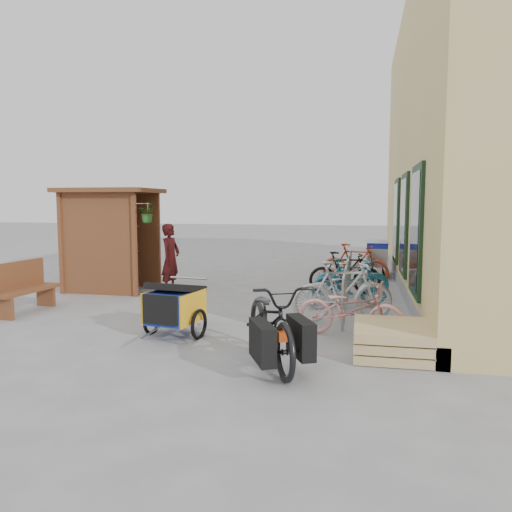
% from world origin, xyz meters
% --- Properties ---
extents(ground, '(80.00, 80.00, 0.00)m').
position_xyz_m(ground, '(0.00, 0.00, 0.00)').
color(ground, '#979799').
extents(kiosk, '(2.49, 1.65, 2.40)m').
position_xyz_m(kiosk, '(-3.28, 2.47, 1.55)').
color(kiosk, brown).
rests_on(kiosk, ground).
extents(bike_rack, '(0.05, 5.35, 0.86)m').
position_xyz_m(bike_rack, '(2.30, 2.40, 0.52)').
color(bike_rack, '#A5A8AD').
rests_on(bike_rack, ground).
extents(pallet_stack, '(1.00, 1.20, 0.40)m').
position_xyz_m(pallet_stack, '(3.00, -1.40, 0.21)').
color(pallet_stack, tan).
rests_on(pallet_stack, ground).
extents(bench, '(0.55, 1.54, 0.96)m').
position_xyz_m(bench, '(-3.68, -0.10, 0.49)').
color(bench, brown).
rests_on(bench, ground).
extents(shopping_carts, '(0.57, 1.92, 1.02)m').
position_xyz_m(shopping_carts, '(3.00, 6.31, 0.60)').
color(shopping_carts, silver).
rests_on(shopping_carts, ground).
extents(child_trailer, '(0.96, 1.54, 0.89)m').
position_xyz_m(child_trailer, '(-0.24, -1.09, 0.49)').
color(child_trailer, '#1B2E96').
rests_on(child_trailer, ground).
extents(cargo_bike, '(1.53, 2.18, 1.08)m').
position_xyz_m(cargo_bike, '(1.48, -2.14, 0.54)').
color(cargo_bike, black).
rests_on(cargo_bike, ground).
extents(person_kiosk, '(0.47, 0.63, 1.60)m').
position_xyz_m(person_kiosk, '(-1.69, 2.41, 0.80)').
color(person_kiosk, maroon).
rests_on(person_kiosk, ground).
extents(bike_0, '(1.72, 0.85, 0.86)m').
position_xyz_m(bike_0, '(2.43, -0.58, 0.43)').
color(bike_0, pink).
rests_on(bike_0, ground).
extents(bike_1, '(1.84, 1.01, 1.07)m').
position_xyz_m(bike_1, '(2.27, 0.39, 0.53)').
color(bike_1, silver).
rests_on(bike_1, ground).
extents(bike_2, '(1.64, 1.01, 0.81)m').
position_xyz_m(bike_2, '(2.26, 1.53, 0.41)').
color(bike_2, silver).
rests_on(bike_2, ground).
extents(bike_3, '(1.65, 0.88, 0.96)m').
position_xyz_m(bike_3, '(2.37, 1.85, 0.48)').
color(bike_3, '#1D5E75').
rests_on(bike_3, ground).
extents(bike_4, '(1.67, 0.79, 0.84)m').
position_xyz_m(bike_4, '(2.39, 2.80, 0.42)').
color(bike_4, '#1D5E75').
rests_on(bike_4, ground).
extents(bike_5, '(1.65, 0.62, 0.97)m').
position_xyz_m(bike_5, '(2.22, 3.12, 0.49)').
color(bike_5, black).
rests_on(bike_5, ground).
extents(bike_6, '(1.64, 0.74, 0.83)m').
position_xyz_m(bike_6, '(2.31, 4.05, 0.42)').
color(bike_6, silver).
rests_on(bike_6, ground).
extents(bike_7, '(1.80, 0.96, 1.04)m').
position_xyz_m(bike_7, '(2.43, 4.53, 0.52)').
color(bike_7, '#97321B').
rests_on(bike_7, ground).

